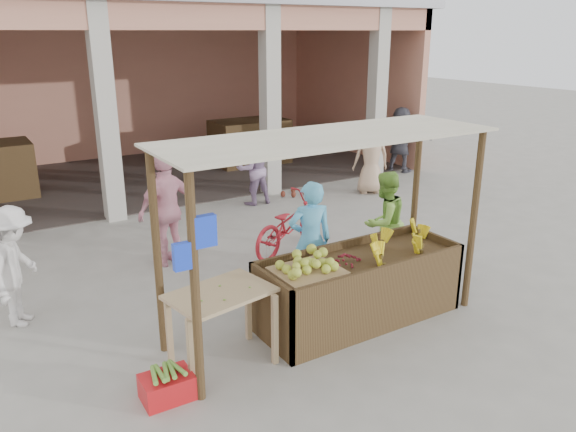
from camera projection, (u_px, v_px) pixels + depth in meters
ground at (326, 329)px, 6.89m from camera, size 60.00×60.00×0.00m
market_building at (111, 66)px, 13.27m from camera, size 14.40×6.40×4.20m
fruit_stall at (359, 290)px, 7.02m from camera, size 2.60×0.95×0.80m
stall_awning at (326, 172)px, 6.31m from camera, size 4.09×1.35×2.39m
banana_heap at (399, 244)px, 7.15m from camera, size 1.18×0.65×0.22m
melon_tray at (308, 267)px, 6.47m from camera, size 0.76×0.66×0.20m
berry_heap at (344, 259)px, 6.77m from camera, size 0.45×0.37×0.14m
side_table at (221, 304)px, 5.97m from camera, size 1.18×0.89×0.87m
papaya_pile at (220, 283)px, 5.89m from camera, size 0.72×0.41×0.21m
red_crate at (167, 387)px, 5.56m from camera, size 0.51×0.37×0.26m
plantain_bundle at (166, 372)px, 5.50m from camera, size 0.40×0.28×0.08m
produce_sacks at (294, 183)px, 12.39m from camera, size 0.93×0.69×0.56m
vendor_blue at (310, 237)px, 7.48m from camera, size 0.77×0.65×1.75m
vendor_green at (384, 220)px, 8.33m from camera, size 0.84×0.55×1.63m
motorcycle at (290, 223)px, 9.21m from camera, size 1.32×1.99×0.98m
shopper_a at (14, 262)px, 6.79m from camera, size 0.96×1.18×1.64m
shopper_b at (167, 206)px, 8.57m from camera, size 1.23×0.90×1.88m
shopper_c at (371, 154)px, 12.44m from camera, size 1.02×0.87×1.80m
shopper_d at (401, 138)px, 14.39m from camera, size 1.26×1.76×1.76m
shopper_f at (253, 165)px, 11.65m from camera, size 0.83×0.49×1.66m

